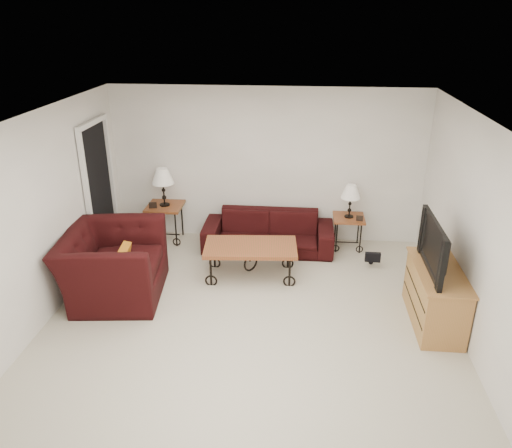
{
  "coord_description": "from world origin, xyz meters",
  "views": [
    {
      "loc": [
        0.56,
        -5.15,
        3.53
      ],
      "look_at": [
        0.0,
        0.7,
        1.0
      ],
      "focal_mm": 34.7,
      "sensor_mm": 36.0,
      "label": 1
    }
  ],
  "objects": [
    {
      "name": "side_table_left",
      "position": [
        -1.64,
        2.2,
        0.31
      ],
      "size": [
        0.58,
        0.58,
        0.62
      ],
      "primitive_type": "cube",
      "rotation": [
        0.0,
        0.0,
        0.01
      ],
      "color": "brown",
      "rests_on": "ground"
    },
    {
      "name": "doorway",
      "position": [
        -2.47,
        1.65,
        1.02
      ],
      "size": [
        0.08,
        0.94,
        2.04
      ],
      "primitive_type": "cube",
      "color": "black",
      "rests_on": "ground"
    },
    {
      "name": "sofa",
      "position": [
        0.07,
        2.02,
        0.3
      ],
      "size": [
        2.05,
        0.8,
        0.6
      ],
      "primitive_type": "imported",
      "color": "black",
      "rests_on": "ground"
    },
    {
      "name": "wall_back",
      "position": [
        0.0,
        2.5,
        1.25
      ],
      "size": [
        5.0,
        0.02,
        2.5
      ],
      "primitive_type": "cube",
      "color": "white",
      "rests_on": "ground"
    },
    {
      "name": "ceiling",
      "position": [
        0.0,
        0.0,
        2.5
      ],
      "size": [
        5.0,
        5.0,
        0.0
      ],
      "primitive_type": "plane",
      "color": "white",
      "rests_on": "wall_back"
    },
    {
      "name": "backpack",
      "position": [
        1.66,
        1.63,
        0.22
      ],
      "size": [
        0.37,
        0.3,
        0.45
      ],
      "primitive_type": "ellipsoid",
      "rotation": [
        0.0,
        0.0,
        -0.09
      ],
      "color": "black",
      "rests_on": "ground"
    },
    {
      "name": "wall_right",
      "position": [
        2.5,
        0.0,
        1.25
      ],
      "size": [
        0.02,
        5.0,
        2.5
      ],
      "primitive_type": "cube",
      "color": "white",
      "rests_on": "ground"
    },
    {
      "name": "tv_stand",
      "position": [
        2.23,
        0.18,
        0.36
      ],
      "size": [
        0.5,
        1.2,
        0.72
      ],
      "primitive_type": "cube",
      "color": "#AC6B40",
      "rests_on": "ground"
    },
    {
      "name": "lamp_right",
      "position": [
        1.34,
        2.2,
        0.8
      ],
      "size": [
        0.3,
        0.3,
        0.53
      ],
      "primitive_type": null,
      "rotation": [
        0.0,
        0.0,
        0.0
      ],
      "color": "black",
      "rests_on": "side_table_right"
    },
    {
      "name": "television",
      "position": [
        2.21,
        0.18,
        1.03
      ],
      "size": [
        0.14,
        1.08,
        0.62
      ],
      "primitive_type": "imported",
      "rotation": [
        0.0,
        0.0,
        -1.57
      ],
      "color": "black",
      "rests_on": "tv_stand"
    },
    {
      "name": "ground",
      "position": [
        0.0,
        0.0,
        0.0
      ],
      "size": [
        5.0,
        5.0,
        0.0
      ],
      "primitive_type": "plane",
      "color": "beige",
      "rests_on": "ground"
    },
    {
      "name": "wall_front",
      "position": [
        0.0,
        -2.5,
        1.25
      ],
      "size": [
        5.0,
        0.02,
        2.5
      ],
      "primitive_type": "cube",
      "color": "white",
      "rests_on": "ground"
    },
    {
      "name": "armchair",
      "position": [
        -1.88,
        0.45,
        0.45
      ],
      "size": [
        1.36,
        1.52,
        0.91
      ],
      "primitive_type": "imported",
      "rotation": [
        0.0,
        0.0,
        1.68
      ],
      "color": "black",
      "rests_on": "ground"
    },
    {
      "name": "lamp_left",
      "position": [
        -1.64,
        2.2,
        0.93
      ],
      "size": [
        0.36,
        0.36,
        0.62
      ],
      "primitive_type": null,
      "rotation": [
        0.0,
        0.0,
        0.01
      ],
      "color": "black",
      "rests_on": "side_table_left"
    },
    {
      "name": "photo_frame_left",
      "position": [
        -1.79,
        2.05,
        0.68
      ],
      "size": [
        0.13,
        0.04,
        0.1
      ],
      "primitive_type": "cube",
      "rotation": [
        0.0,
        0.0,
        0.18
      ],
      "color": "black",
      "rests_on": "side_table_left"
    },
    {
      "name": "wall_left",
      "position": [
        -2.5,
        0.0,
        1.25
      ],
      "size": [
        0.02,
        5.0,
        2.5
      ],
      "primitive_type": "cube",
      "color": "white",
      "rests_on": "ground"
    },
    {
      "name": "side_table_right",
      "position": [
        1.34,
        2.2,
        0.27
      ],
      "size": [
        0.49,
        0.49,
        0.53
      ],
      "primitive_type": "cube",
      "rotation": [
        0.0,
        0.0,
        0.0
      ],
      "color": "brown",
      "rests_on": "ground"
    },
    {
      "name": "throw_pillow",
      "position": [
        -1.72,
        0.4,
        0.52
      ],
      "size": [
        0.15,
        0.42,
        0.41
      ],
      "primitive_type": "cube",
      "rotation": [
        0.0,
        0.0,
        1.68
      ],
      "color": "#B66A17",
      "rests_on": "armchair"
    },
    {
      "name": "coffee_table",
      "position": [
        -0.12,
        1.11,
        0.24
      ],
      "size": [
        1.35,
        0.8,
        0.49
      ],
      "primitive_type": "cube",
      "rotation": [
        0.0,
        0.0,
        0.08
      ],
      "color": "brown",
      "rests_on": "ground"
    },
    {
      "name": "photo_frame_right",
      "position": [
        1.49,
        2.05,
        0.58
      ],
      "size": [
        0.11,
        0.04,
        0.09
      ],
      "primitive_type": "cube",
      "rotation": [
        0.0,
        0.0,
        -0.21
      ],
      "color": "black",
      "rests_on": "side_table_right"
    }
  ]
}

